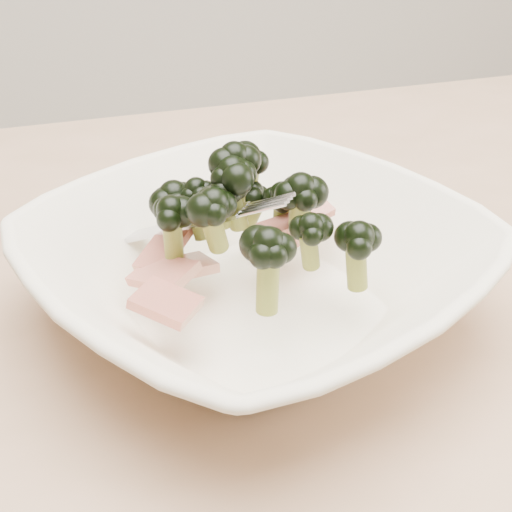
{
  "coord_description": "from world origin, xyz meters",
  "views": [
    {
      "loc": [
        -0.19,
        -0.46,
        1.06
      ],
      "look_at": [
        -0.06,
        -0.05,
        0.8
      ],
      "focal_mm": 50.0,
      "sensor_mm": 36.0,
      "label": 1
    }
  ],
  "objects": [
    {
      "name": "broccoli_dish",
      "position": [
        -0.06,
        -0.04,
        0.79
      ],
      "size": [
        0.41,
        0.41,
        0.13
      ],
      "color": "white",
      "rests_on": "dining_table"
    },
    {
      "name": "dining_table",
      "position": [
        0.0,
        0.0,
        0.65
      ],
      "size": [
        1.2,
        0.8,
        0.75
      ],
      "color": "tan",
      "rests_on": "ground"
    }
  ]
}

